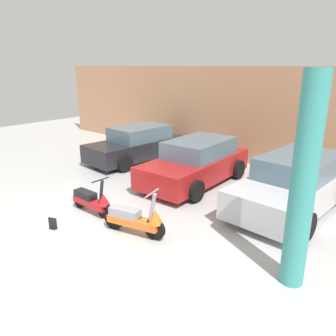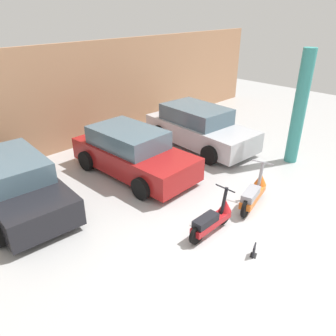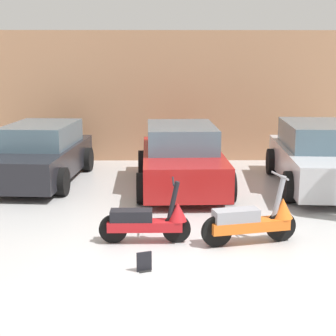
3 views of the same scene
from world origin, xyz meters
name	(u,v)px [view 1 (image 1 of 3)]	position (x,y,z in m)	size (l,w,h in m)	color
ground_plane	(77,228)	(0.00, 0.00, 0.00)	(28.00, 28.00, 0.00)	#B2B2B2
wall_back	(238,115)	(0.00, 7.11, 1.72)	(19.60, 0.12, 3.43)	tan
scooter_front_left	(92,200)	(-0.34, 0.70, 0.34)	(1.38, 0.50, 0.96)	black
scooter_front_right	(136,219)	(1.22, 0.65, 0.37)	(1.46, 0.64, 1.04)	black
car_rear_left	(137,144)	(-2.88, 4.71, 0.61)	(2.04, 3.88, 1.28)	black
car_rear_center	(196,163)	(0.27, 4.14, 0.63)	(1.98, 3.94, 1.32)	maroon
car_rear_right	(295,184)	(3.26, 4.12, 0.65)	(2.15, 4.12, 1.36)	#B7B7BC
placard_near_left_scooter	(53,224)	(-0.37, -0.37, 0.11)	(0.20, 0.17, 0.26)	black
support_column_side	(303,185)	(4.33, 1.19, 1.72)	(0.38, 0.38, 3.43)	teal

